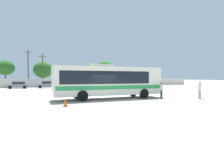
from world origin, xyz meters
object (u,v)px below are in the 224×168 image
(coach_bus_cream_green, at_px, (108,81))
(utility_pole_near, at_px, (43,70))
(roadside_tree_left, at_px, (5,68))
(utility_pole_far, at_px, (28,68))
(attendant_by_bus_door, at_px, (161,89))
(passenger_waiting_on_apron, at_px, (200,89))
(parked_car_third_white, at_px, (76,84))
(roadside_tree_midleft, at_px, (43,70))
(parked_car_second_grey, at_px, (47,84))
(roadside_tree_right, at_px, (105,68))
(parked_car_rightmost_grey, at_px, (102,84))
(parked_car_leftmost_grey, at_px, (18,85))
(roadside_tree_midright, at_px, (92,69))
(traffic_cone_on_apron, at_px, (65,102))

(coach_bus_cream_green, xyz_separation_m, utility_pole_near, (-4.35, 31.23, 2.26))
(roadside_tree_left, bearing_deg, utility_pole_near, -16.92)
(utility_pole_far, bearing_deg, roadside_tree_left, 146.71)
(attendant_by_bus_door, relative_size, passenger_waiting_on_apron, 1.00)
(parked_car_third_white, xyz_separation_m, roadside_tree_left, (-14.95, 9.81, 3.83))
(utility_pole_far, xyz_separation_m, roadside_tree_midleft, (3.68, 5.02, -0.26))
(parked_car_second_grey, bearing_deg, roadside_tree_right, 30.97)
(parked_car_rightmost_grey, distance_m, utility_pole_far, 17.77)
(parked_car_leftmost_grey, bearing_deg, roadside_tree_left, 108.06)
(roadside_tree_midright, height_order, roadside_tree_right, roadside_tree_right)
(coach_bus_cream_green, distance_m, utility_pole_near, 31.61)
(attendant_by_bus_door, bearing_deg, roadside_tree_midleft, 104.31)
(utility_pole_far, distance_m, roadside_tree_midright, 17.72)
(coach_bus_cream_green, height_order, utility_pole_far, utility_pole_far)
(attendant_by_bus_door, xyz_separation_m, roadside_tree_midright, (3.95, 36.79, 3.74))
(traffic_cone_on_apron, bearing_deg, roadside_tree_midleft, 88.25)
(utility_pole_near, bearing_deg, parked_car_rightmost_grey, -25.60)
(utility_pole_near, distance_m, traffic_cone_on_apron, 35.19)
(utility_pole_near, bearing_deg, roadside_tree_midright, 14.82)
(parked_car_leftmost_grey, xyz_separation_m, parked_car_third_white, (11.97, -0.67, 0.05))
(parked_car_second_grey, height_order, parked_car_rightmost_grey, parked_car_rightmost_grey)
(parked_car_third_white, bearing_deg, roadside_tree_left, 146.71)
(roadside_tree_right, bearing_deg, coach_bus_cream_green, -111.26)
(passenger_waiting_on_apron, height_order, parked_car_rightmost_grey, passenger_waiting_on_apron)
(parked_car_third_white, bearing_deg, utility_pole_near, 132.38)
(attendant_by_bus_door, height_order, parked_car_second_grey, attendant_by_bus_door)
(utility_pole_near, bearing_deg, roadside_tree_midleft, 84.62)
(traffic_cone_on_apron, bearing_deg, parked_car_leftmost_grey, 99.04)
(attendant_by_bus_door, bearing_deg, parked_car_rightmost_grey, 83.11)
(roadside_tree_right, bearing_deg, parked_car_leftmost_grey, -155.50)
(traffic_cone_on_apron, bearing_deg, attendant_by_bus_door, 9.76)
(passenger_waiting_on_apron, height_order, roadside_tree_midright, roadside_tree_midright)
(parked_car_second_grey, xyz_separation_m, roadside_tree_left, (-8.66, 9.11, 3.86))
(passenger_waiting_on_apron, distance_m, parked_car_second_grey, 31.53)
(utility_pole_far, bearing_deg, parked_car_rightmost_grey, -18.61)
(parked_car_second_grey, relative_size, roadside_tree_right, 0.59)
(parked_car_third_white, bearing_deg, parked_car_second_grey, 173.62)
(attendant_by_bus_door, relative_size, parked_car_leftmost_grey, 0.42)
(utility_pole_far, height_order, roadside_tree_midright, utility_pole_far)
(coach_bus_cream_green, bearing_deg, passenger_waiting_on_apron, -25.98)
(utility_pole_far, bearing_deg, parked_car_third_white, -33.29)
(roadside_tree_midleft, distance_m, roadside_tree_midright, 13.50)
(attendant_by_bus_door, height_order, roadside_tree_midleft, roadside_tree_midleft)
(roadside_tree_left, bearing_deg, parked_car_rightmost_grey, -22.37)
(parked_car_rightmost_grey, xyz_separation_m, utility_pole_near, (-13.17, 6.31, 3.41))
(parked_car_second_grey, bearing_deg, parked_car_rightmost_grey, 1.25)
(attendant_by_bus_door, height_order, roadside_tree_left, roadside_tree_left)
(coach_bus_cream_green, height_order, parked_car_third_white, coach_bus_cream_green)
(parked_car_leftmost_grey, bearing_deg, utility_pole_near, 51.26)
(parked_car_rightmost_grey, xyz_separation_m, roadside_tree_left, (-21.46, 8.83, 3.85))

